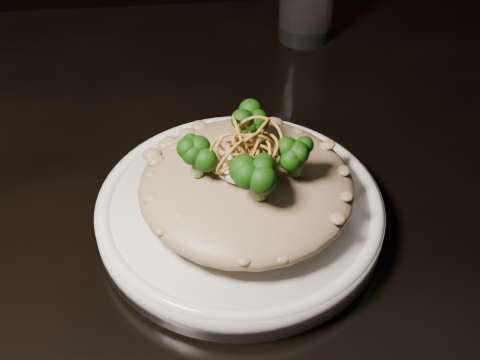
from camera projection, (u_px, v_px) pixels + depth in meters
name	position (u px, v px, depth m)	size (l,w,h in m)	color
table	(256.00, 259.00, 0.69)	(1.10, 0.80, 0.75)	black
plate	(240.00, 214.00, 0.60)	(0.26, 0.26, 0.03)	silver
risotto	(246.00, 186.00, 0.58)	(0.19, 0.19, 0.04)	brown
broccoli	(241.00, 149.00, 0.55)	(0.11, 0.11, 0.04)	black
cheese	(244.00, 164.00, 0.56)	(0.05, 0.05, 0.01)	white
shallots	(246.00, 142.00, 0.54)	(0.06, 0.06, 0.04)	brown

